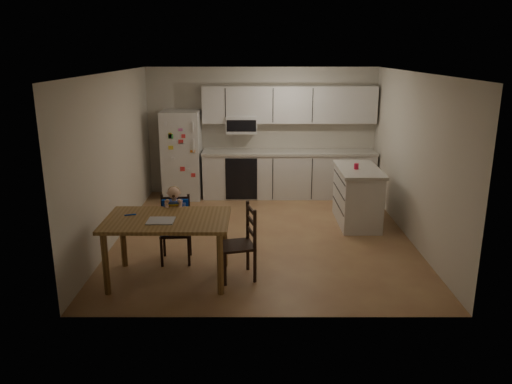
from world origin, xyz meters
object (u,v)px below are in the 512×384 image
at_px(dining_table, 167,227).
at_px(chair_side, 244,237).
at_px(chair_booster, 175,216).
at_px(kitchen_island, 357,196).
at_px(red_cup, 356,166).
at_px(refrigerator, 182,155).

distance_m(dining_table, chair_side, 0.96).
bearing_deg(chair_booster, kitchen_island, 24.12).
relative_size(red_cup, dining_table, 0.06).
bearing_deg(red_cup, chair_side, -131.61).
relative_size(refrigerator, red_cup, 18.23).
bearing_deg(chair_booster, refrigerator, 91.57).
xyz_separation_m(dining_table, chair_booster, (-0.00, 0.61, -0.07)).
xyz_separation_m(kitchen_island, chair_booster, (-2.78, -1.53, 0.16)).
bearing_deg(kitchen_island, dining_table, -142.34).
bearing_deg(chair_booster, red_cup, 23.54).
bearing_deg(red_cup, dining_table, -142.64).
height_order(kitchen_island, chair_side, chair_side).
xyz_separation_m(dining_table, chair_side, (0.94, 0.07, -0.17)).
bearing_deg(refrigerator, dining_table, -84.71).
distance_m(refrigerator, dining_table, 3.72).
height_order(refrigerator, kitchen_island, refrigerator).
bearing_deg(kitchen_island, chair_side, -131.57).
bearing_deg(red_cup, kitchen_island, 49.69).
distance_m(red_cup, chair_booster, 3.12).
distance_m(refrigerator, chair_side, 3.86).
relative_size(red_cup, chair_booster, 0.09).
xyz_separation_m(kitchen_island, red_cup, (-0.06, -0.07, 0.52)).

